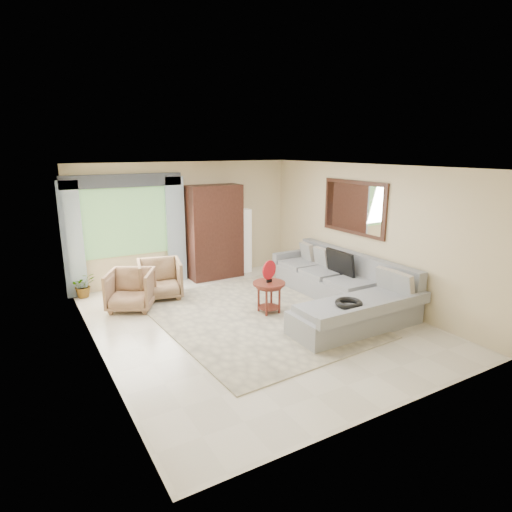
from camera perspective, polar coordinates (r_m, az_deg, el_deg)
ground at (r=7.40m, az=-0.32°, el=-8.73°), size 6.00×6.00×0.00m
area_rug at (r=7.57m, az=-0.53°, el=-8.09°), size 3.21×4.16×0.02m
sectional_sofa at (r=8.15m, az=11.30°, el=-4.69°), size 2.30×3.46×0.90m
tv_screen at (r=8.45m, az=11.17°, el=-0.89°), size 0.14×0.74×0.48m
garden_hose at (r=6.83m, az=12.27°, el=-6.16°), size 0.43×0.43×0.09m
coffee_table at (r=7.65m, az=1.74°, el=-5.50°), size 0.58×0.58×0.58m
red_disc at (r=7.50m, az=1.77°, el=-1.86°), size 0.33×0.13×0.34m
armchair_left at (r=8.16m, az=-16.35°, el=-4.35°), size 1.07×1.08×0.73m
armchair_right at (r=8.63m, az=-12.69°, el=-3.01°), size 0.98×1.00×0.76m
potted_plant at (r=9.16m, az=-22.02°, el=-3.60°), size 0.49×0.44×0.49m
armoire at (r=9.66m, az=-5.54°, el=3.21°), size 1.20×0.55×2.10m
floor_lamp at (r=10.12m, az=-1.52°, el=2.04°), size 0.24×0.24×1.50m
window at (r=9.23m, az=-17.05°, el=4.34°), size 1.80×0.04×1.40m
curtain_left at (r=9.01m, az=-23.29°, el=1.96°), size 0.40×0.08×2.30m
curtain_right at (r=9.48m, az=-10.64°, el=3.43°), size 0.40×0.08×2.30m
valance at (r=9.06m, az=-17.34°, el=9.57°), size 2.40×0.12×0.26m
wall_mirror at (r=8.64m, az=12.87°, el=6.32°), size 0.05×1.70×1.05m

